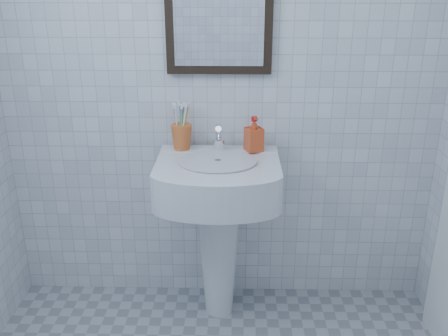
{
  "coord_description": "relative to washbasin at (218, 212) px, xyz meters",
  "views": [
    {
      "loc": [
        0.07,
        -1.22,
        1.68
      ],
      "look_at": [
        0.02,
        0.86,
        0.88
      ],
      "focal_mm": 40.0,
      "sensor_mm": 36.0,
      "label": 1
    }
  ],
  "objects": [
    {
      "name": "soap_dispenser",
      "position": [
        0.17,
        0.11,
        0.37
      ],
      "size": [
        0.1,
        0.1,
        0.17
      ],
      "primitive_type": "imported",
      "rotation": [
        0.0,
        0.0,
        0.41
      ],
      "color": "red",
      "rests_on": "washbasin"
    },
    {
      "name": "washbasin",
      "position": [
        0.0,
        0.0,
        0.0
      ],
      "size": [
        0.58,
        0.42,
        0.89
      ],
      "color": "white",
      "rests_on": "ground"
    },
    {
      "name": "toothbrush_cup",
      "position": [
        -0.18,
        0.12,
        0.35
      ],
      "size": [
        0.13,
        0.13,
        0.12
      ],
      "primitive_type": null,
      "rotation": [
        0.0,
        0.0,
        -0.24
      ],
      "color": "#D25F28",
      "rests_on": "washbasin"
    },
    {
      "name": "faucet",
      "position": [
        -0.0,
        0.1,
        0.34
      ],
      "size": [
        0.06,
        0.12,
        0.14
      ],
      "color": "silver",
      "rests_on": "washbasin"
    },
    {
      "name": "wall_back",
      "position": [
        0.01,
        0.21,
        0.65
      ],
      "size": [
        2.2,
        0.02,
        2.5
      ],
      "primitive_type": "cube",
      "color": "white",
      "rests_on": "ground"
    },
    {
      "name": "wall_mirror",
      "position": [
        0.0,
        0.19,
        0.95
      ],
      "size": [
        0.5,
        0.04,
        0.62
      ],
      "color": "black",
      "rests_on": "wall_back"
    }
  ]
}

